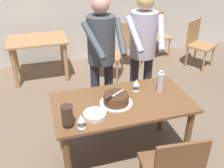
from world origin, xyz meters
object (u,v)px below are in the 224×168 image
object	(u,v)px
background_chair_2	(133,42)
background_table	(38,48)
background_chair_0	(198,42)
background_chair_1	(156,33)
wine_glass_near	(136,83)
water_bottle	(161,82)
person_cutting_cake	(102,52)
background_chair_3	(106,51)
cake_on_platter	(116,99)
wine_glass_far	(81,118)
plate_stack	(95,115)
cake_knife	(112,97)
person_standing_beside	(143,47)
main_dining_table	(122,112)
hurricane_lamp	(67,116)

from	to	relation	value
background_chair_2	background_table	bearing A→B (deg)	179.75
background_chair_0	background_chair_1	bearing A→B (deg)	126.59
background_table	wine_glass_near	bearing A→B (deg)	-64.97
wine_glass_near	water_bottle	world-z (taller)	water_bottle
person_cutting_cake	background_chair_3	size ratio (longest dim) A/B	1.91
cake_on_platter	water_bottle	world-z (taller)	water_bottle
wine_glass_far	background_chair_0	distance (m)	3.53
cake_on_platter	plate_stack	world-z (taller)	cake_on_platter
cake_knife	person_standing_beside	distance (m)	0.93
main_dining_table	background_chair_3	size ratio (longest dim) A/B	1.60
background_chair_0	background_chair_2	distance (m)	1.27
background_chair_2	wine_glass_far	bearing A→B (deg)	-119.60
wine_glass_far	person_cutting_cake	world-z (taller)	person_cutting_cake
hurricane_lamp	background_table	distance (m)	2.54
person_standing_beside	cake_knife	bearing A→B (deg)	-131.45
background_chair_0	background_chair_3	xyz separation A→B (m)	(-1.84, 0.04, 0.00)
person_cutting_cake	background_chair_0	xyz separation A→B (m)	(2.27, 1.35, -0.58)
water_bottle	wine_glass_near	bearing A→B (deg)	160.97
wine_glass_near	background_table	bearing A→B (deg)	115.03
water_bottle	person_standing_beside	distance (m)	0.58
cake_knife	hurricane_lamp	xyz separation A→B (m)	(-0.46, -0.18, -0.01)
background_chair_0	background_chair_2	world-z (taller)	same
wine_glass_near	water_bottle	distance (m)	0.26
wine_glass_far	person_cutting_cake	bearing A→B (deg)	64.73
water_bottle	background_chair_3	size ratio (longest dim) A/B	0.28
wine_glass_near	main_dining_table	bearing A→B (deg)	-142.12
main_dining_table	background_chair_2	size ratio (longest dim) A/B	1.60
cake_knife	person_standing_beside	size ratio (longest dim) A/B	0.14
cake_on_platter	person_standing_beside	bearing A→B (deg)	49.86
main_dining_table	person_cutting_cake	xyz separation A→B (m)	(-0.06, 0.59, 0.45)
person_standing_beside	background_chair_3	size ratio (longest dim) A/B	1.91
plate_stack	background_chair_2	xyz separation A→B (m)	(1.31, 2.44, -0.28)
cake_knife	wine_glass_near	distance (m)	0.42
cake_knife	wine_glass_far	world-z (taller)	wine_glass_far
plate_stack	background_chair_0	bearing A→B (deg)	39.77
main_dining_table	person_cutting_cake	distance (m)	0.75
plate_stack	main_dining_table	bearing A→B (deg)	26.58
wine_glass_far	cake_knife	bearing A→B (deg)	34.84
wine_glass_near	background_chair_1	xyz separation A→B (m)	(1.45, 2.51, -0.36)
cake_on_platter	cake_knife	world-z (taller)	cake_knife
cake_knife	background_chair_2	xyz separation A→B (m)	(1.11, 2.33, -0.37)
background_chair_2	water_bottle	bearing A→B (deg)	-103.24
water_bottle	person_cutting_cake	world-z (taller)	person_cutting_cake
main_dining_table	cake_on_platter	world-z (taller)	cake_on_platter
wine_glass_near	water_bottle	xyz separation A→B (m)	(0.25, -0.09, 0.01)
water_bottle	background_chair_2	bearing A→B (deg)	76.76
hurricane_lamp	background_chair_0	distance (m)	3.57
water_bottle	background_chair_1	world-z (taller)	water_bottle
hurricane_lamp	background_chair_1	world-z (taller)	hurricane_lamp
person_cutting_cake	background_table	world-z (taller)	person_cutting_cake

